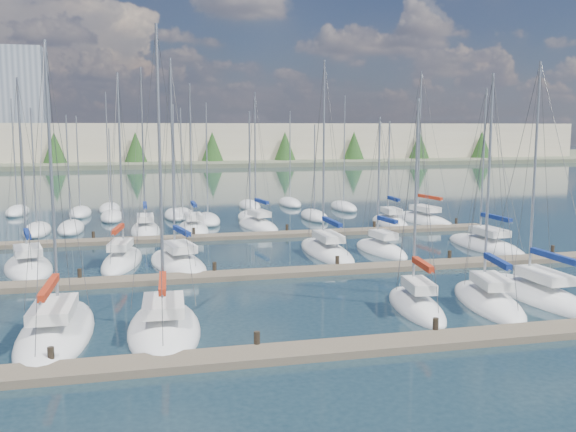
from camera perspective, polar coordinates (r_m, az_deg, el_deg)
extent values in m
plane|color=#1E323C|center=(83.02, -7.48, 1.53)|extent=(400.00, 400.00, 0.00)
cube|color=#6B5E4C|center=(27.13, 6.09, -11.54)|extent=(44.00, 1.80, 0.35)
cylinder|color=#2D261C|center=(26.68, -20.30, -11.99)|extent=(0.26, 0.26, 1.10)
cylinder|color=#2D261C|center=(26.90, -2.78, -11.33)|extent=(0.26, 0.26, 1.10)
cylinder|color=#2D261C|center=(29.38, 12.97, -9.85)|extent=(0.26, 0.26, 1.10)
cube|color=#6B5E4C|center=(40.06, -0.67, -5.08)|extent=(44.00, 1.80, 0.35)
cylinder|color=#2D261C|center=(40.08, -18.02, -5.25)|extent=(0.26, 0.26, 1.10)
cylinder|color=#2D261C|center=(40.23, -6.55, -4.86)|extent=(0.26, 0.26, 1.10)
cylinder|color=#2D261C|center=(41.92, 4.40, -4.30)|extent=(0.26, 0.26, 1.10)
cylinder|color=#2D261C|center=(45.00, 14.16, -3.68)|extent=(0.26, 0.26, 1.10)
cylinder|color=#2D261C|center=(49.20, 22.45, -3.06)|extent=(0.26, 0.26, 1.10)
cube|color=#6B5E4C|center=(53.54, -4.03, -1.78)|extent=(44.00, 1.80, 0.35)
cylinder|color=#2D261C|center=(53.79, -16.91, -1.90)|extent=(0.26, 0.26, 1.10)
cylinder|color=#2D261C|center=(53.90, -8.39, -1.62)|extent=(0.26, 0.26, 1.10)
cylinder|color=#2D261C|center=(55.17, -0.09, -1.31)|extent=(0.26, 0.26, 1.10)
cylinder|color=#2D261C|center=(57.55, 7.68, -1.00)|extent=(0.26, 0.26, 1.10)
cylinder|color=#2D261C|center=(60.89, 14.72, -0.70)|extent=(0.26, 0.26, 1.10)
ellipsoid|color=white|center=(29.92, -10.94, -9.96)|extent=(3.73, 8.86, 1.60)
cube|color=silver|center=(29.13, -11.01, -7.79)|extent=(1.95, 3.14, 0.50)
cylinder|color=#9EA0A5|center=(29.25, -11.31, 4.23)|extent=(0.14, 0.14, 12.52)
cylinder|color=#9EA0A5|center=(28.19, -11.08, -6.11)|extent=(0.30, 3.65, 0.10)
cube|color=#9D2711|center=(28.16, -11.09, -5.88)|extent=(0.48, 3.37, 0.30)
ellipsoid|color=white|center=(33.37, 11.31, -8.08)|extent=(2.86, 6.90, 1.60)
cube|color=maroon|center=(33.37, 11.31, -8.08)|extent=(1.45, 3.32, 0.12)
cube|color=silver|center=(32.73, 11.55, -6.05)|extent=(1.41, 2.46, 0.50)
cylinder|color=#9EA0A5|center=(32.78, 11.29, 1.94)|extent=(0.14, 0.14, 9.47)
cylinder|color=#9EA0A5|center=(32.00, 11.91, -4.45)|extent=(0.43, 2.81, 0.10)
cube|color=#9D2711|center=(31.98, 11.91, -4.24)|extent=(0.60, 2.61, 0.30)
ellipsoid|color=white|center=(43.41, -9.76, -4.31)|extent=(4.64, 9.02, 1.60)
cube|color=maroon|center=(43.41, -9.76, -4.31)|extent=(2.35, 4.36, 0.12)
cube|color=silver|center=(42.75, -9.65, -2.72)|extent=(2.21, 3.28, 0.50)
cylinder|color=#9EA0A5|center=(43.15, -10.23, 5.39)|extent=(0.14, 0.14, 12.50)
cylinder|color=#9EA0A5|center=(41.92, -9.44, -1.47)|extent=(0.81, 3.56, 0.10)
cube|color=navy|center=(41.90, -9.44, -1.30)|extent=(0.95, 3.32, 0.30)
ellipsoid|color=white|center=(35.21, 17.33, -7.45)|extent=(3.89, 8.17, 1.60)
cube|color=silver|center=(34.54, 17.65, -5.53)|extent=(1.86, 2.95, 0.50)
cylinder|color=#9EA0A5|center=(34.70, 17.41, 3.12)|extent=(0.14, 0.14, 10.75)
cylinder|color=#9EA0A5|center=(33.75, 18.10, -4.04)|extent=(0.69, 3.26, 0.10)
cube|color=navy|center=(33.72, 18.11, -3.84)|extent=(0.84, 3.04, 0.30)
ellipsoid|color=white|center=(57.59, -12.54, -1.36)|extent=(2.58, 8.37, 1.60)
cube|color=black|center=(57.59, -12.54, -1.36)|extent=(1.34, 4.02, 0.12)
cube|color=silver|center=(56.99, -12.58, -0.14)|extent=(1.41, 2.93, 0.50)
cylinder|color=#9EA0A5|center=(57.55, -12.78, 6.25)|extent=(0.14, 0.14, 13.15)
cylinder|color=#9EA0A5|center=(56.19, -12.60, 0.83)|extent=(0.12, 3.51, 0.10)
cube|color=navy|center=(56.18, -12.60, 0.95)|extent=(0.32, 3.23, 0.30)
ellipsoid|color=white|center=(58.96, -2.69, -0.97)|extent=(3.80, 7.92, 1.60)
cube|color=maroon|center=(58.96, -2.69, -0.97)|extent=(1.92, 3.82, 0.12)
cube|color=silver|center=(58.42, -2.57, 0.24)|extent=(1.83, 2.86, 0.50)
cylinder|color=#9EA0A5|center=(58.87, -2.94, 5.51)|extent=(0.14, 0.14, 11.16)
cylinder|color=#9EA0A5|center=(57.72, -2.36, 1.20)|extent=(0.64, 3.16, 0.10)
cube|color=navy|center=(57.71, -2.36, 1.31)|extent=(0.80, 2.95, 0.30)
ellipsoid|color=white|center=(61.63, 9.02, -0.67)|extent=(2.72, 7.07, 1.60)
cube|color=maroon|center=(61.63, 9.02, -0.67)|extent=(1.40, 3.40, 0.12)
cube|color=silver|center=(61.13, 9.16, 0.49)|extent=(1.44, 2.49, 0.50)
cylinder|color=#9EA0A5|center=(61.59, 8.95, 4.33)|extent=(0.14, 0.14, 8.60)
cylinder|color=#9EA0A5|center=(60.48, 9.37, 1.41)|extent=(0.21, 2.94, 0.10)
cube|color=navy|center=(60.47, 9.37, 1.52)|extent=(0.40, 2.71, 0.30)
ellipsoid|color=white|center=(44.83, -22.08, -4.39)|extent=(4.47, 8.15, 1.60)
cube|color=black|center=(44.83, -22.08, -4.39)|extent=(2.26, 3.93, 0.12)
cube|color=silver|center=(44.20, -22.13, -2.85)|extent=(2.14, 2.97, 0.50)
cylinder|color=#9EA0A5|center=(44.57, -22.57, 4.13)|extent=(0.14, 0.14, 11.17)
cylinder|color=#9EA0A5|center=(43.42, -22.16, -1.63)|extent=(0.77, 3.19, 0.10)
cube|color=navy|center=(43.40, -22.16, -1.47)|extent=(0.91, 2.97, 0.30)
ellipsoid|color=white|center=(57.44, -8.43, -1.28)|extent=(2.69, 7.24, 1.60)
cube|color=maroon|center=(57.44, -8.43, -1.28)|extent=(1.40, 3.48, 0.12)
cube|color=silver|center=(56.89, -8.42, -0.05)|extent=(1.47, 2.54, 0.50)
cylinder|color=#9EA0A5|center=(57.32, -8.63, 5.68)|extent=(0.14, 0.14, 11.79)
cylinder|color=#9EA0A5|center=(56.18, -8.38, 0.93)|extent=(0.13, 3.03, 0.10)
cube|color=navy|center=(56.17, -8.38, 1.05)|extent=(0.32, 2.79, 0.30)
ellipsoid|color=white|center=(37.42, 21.23, -6.72)|extent=(2.84, 9.44, 1.60)
cube|color=black|center=(37.42, 21.23, -6.72)|extent=(1.47, 4.54, 0.12)
cube|color=silver|center=(36.76, 21.77, -4.92)|extent=(1.52, 3.32, 0.50)
cylinder|color=#9EA0A5|center=(36.97, 21.08, 3.79)|extent=(0.14, 0.14, 11.47)
cylinder|color=#9EA0A5|center=(35.97, 22.56, -3.53)|extent=(0.19, 3.94, 0.10)
cube|color=navy|center=(35.94, 22.57, -3.34)|extent=(0.38, 3.63, 0.30)
ellipsoid|color=white|center=(44.98, -14.52, -4.02)|extent=(3.63, 8.47, 1.60)
cube|color=silver|center=(44.33, -14.67, -2.48)|extent=(1.73, 3.04, 0.50)
cylinder|color=#9EA0A5|center=(44.74, -14.68, 4.79)|extent=(0.14, 0.14, 11.62)
cylinder|color=#9EA0A5|center=(43.52, -14.88, -1.28)|extent=(0.66, 3.42, 0.10)
cube|color=#9D2711|center=(43.51, -14.88, -1.12)|extent=(0.81, 3.18, 0.30)
ellipsoid|color=white|center=(51.22, 17.13, -2.67)|extent=(3.33, 9.39, 1.60)
cube|color=silver|center=(50.63, 17.48, -1.32)|extent=(1.74, 3.32, 0.50)
cylinder|color=#9EA0A5|center=(51.09, 16.97, 4.68)|extent=(0.14, 0.14, 10.95)
cylinder|color=#9EA0A5|center=(49.87, 18.00, -0.26)|extent=(0.30, 3.89, 0.10)
cube|color=navy|center=(49.86, 18.01, -0.12)|extent=(0.48, 3.59, 0.30)
ellipsoid|color=white|center=(63.87, 11.80, -0.44)|extent=(4.22, 9.76, 1.60)
cube|color=black|center=(63.87, 11.80, -0.44)|extent=(2.13, 4.70, 0.12)
cube|color=silver|center=(63.31, 12.08, 0.67)|extent=(2.02, 3.50, 0.50)
cylinder|color=#9EA0A5|center=(63.85, 11.61, 6.54)|extent=(0.14, 0.14, 13.38)
cylinder|color=#9EA0A5|center=(62.58, 12.50, 1.54)|extent=(0.73, 3.93, 0.10)
cube|color=#9D2711|center=(62.56, 12.50, 1.65)|extent=(0.88, 3.65, 0.30)
ellipsoid|color=white|center=(47.93, 8.25, -3.12)|extent=(2.95, 6.97, 1.60)
cube|color=black|center=(47.93, 8.25, -3.12)|extent=(1.51, 3.36, 0.12)
cube|color=silver|center=(47.40, 8.47, -1.65)|extent=(1.47, 2.49, 0.50)
cylinder|color=#9EA0A5|center=(47.67, 8.07, 3.43)|extent=(0.14, 0.14, 8.78)
cylinder|color=#9EA0A5|center=(46.77, 8.81, -0.48)|extent=(0.42, 2.84, 0.10)
cube|color=navy|center=(46.75, 8.82, -0.33)|extent=(0.59, 2.63, 0.30)
ellipsoid|color=white|center=(46.85, 3.41, -3.30)|extent=(2.75, 9.80, 1.60)
cube|color=silver|center=(46.16, 3.61, -1.83)|extent=(1.49, 3.44, 0.50)
cylinder|color=#9EA0A5|center=(46.73, 3.20, 5.88)|extent=(0.14, 0.14, 12.80)
cylinder|color=#9EA0A5|center=(45.26, 3.92, -0.68)|extent=(0.14, 4.11, 0.10)
cube|color=navy|center=(45.24, 3.92, -0.53)|extent=(0.34, 3.78, 0.30)
ellipsoid|color=white|center=(30.66, -19.89, -9.86)|extent=(3.52, 10.19, 1.60)
cube|color=black|center=(30.66, -19.89, -9.86)|extent=(1.81, 4.89, 0.12)
cube|color=silver|center=(29.81, -20.15, -7.77)|extent=(1.85, 3.59, 0.50)
cylinder|color=#9EA0A5|center=(30.14, -20.29, 3.29)|extent=(0.14, 0.14, 11.78)
cylinder|color=#9EA0A5|center=(28.78, -20.50, -6.18)|extent=(0.27, 4.23, 0.10)
cube|color=#9D2711|center=(28.76, -20.51, -5.95)|extent=(0.46, 3.90, 0.30)
cylinder|color=#9EA0A5|center=(72.99, -23.17, 5.21)|extent=(0.12, 0.12, 11.20)
ellipsoid|color=white|center=(73.49, -22.91, 0.34)|extent=(2.20, 6.40, 1.40)
cylinder|color=#9EA0A5|center=(65.75, -9.45, 5.04)|extent=(0.12, 0.12, 10.14)
ellipsoid|color=white|center=(66.28, -9.34, 0.10)|extent=(2.20, 6.40, 1.40)
cylinder|color=#9EA0A5|center=(65.49, -10.09, 5.17)|extent=(0.12, 0.12, 10.49)
ellipsoid|color=white|center=(66.02, -9.96, 0.05)|extent=(2.20, 6.40, 1.40)
cylinder|color=#9EA0A5|center=(74.80, 0.18, 5.46)|extent=(0.12, 0.12, 10.06)
ellipsoid|color=white|center=(75.26, 0.18, 1.13)|extent=(2.20, 6.40, 1.40)
cylinder|color=#9EA0A5|center=(69.69, -18.17, 4.61)|extent=(0.12, 0.12, 9.39)
ellipsoid|color=white|center=(70.17, -17.98, 0.25)|extent=(2.20, 6.40, 1.40)
cylinder|color=#9EA0A5|center=(58.91, -21.68, 4.13)|extent=(0.12, 0.12, 9.85)
ellipsoid|color=white|center=(59.49, -21.40, -1.24)|extent=(2.20, 6.40, 1.40)
cylinder|color=#9EA0A5|center=(59.24, -18.95, 4.01)|extent=(0.12, 0.12, 9.30)
ellipsoid|color=white|center=(59.80, -18.72, -1.06)|extent=(2.20, 6.40, 1.40)
cylinder|color=#9EA0A5|center=(71.21, 5.03, 5.95)|extent=(0.12, 0.12, 11.68)
ellipsoid|color=white|center=(71.73, 4.96, 0.77)|extent=(2.20, 6.40, 1.40)
cylinder|color=#9EA0A5|center=(62.44, -3.41, 4.81)|extent=(0.12, 0.12, 9.76)
ellipsoid|color=white|center=(62.98, -3.37, -0.22)|extent=(2.20, 6.40, 1.40)
cylinder|color=#9EA0A5|center=(72.04, -15.75, 5.82)|extent=(0.12, 0.12, 11.95)
ellipsoid|color=white|center=(72.56, -15.56, 0.59)|extent=(2.20, 6.40, 1.40)
cylinder|color=#9EA0A5|center=(63.69, 2.37, 4.30)|extent=(0.12, 0.12, 8.46)
ellipsoid|color=white|center=(64.18, 2.35, -0.06)|extent=(2.20, 6.40, 1.40)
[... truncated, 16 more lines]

